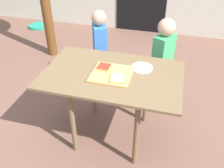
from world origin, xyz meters
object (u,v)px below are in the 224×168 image
at_px(cutting_board, 111,74).
at_px(child_right, 163,56).
at_px(pizza_slice_near_right, 118,78).
at_px(child_left, 100,47).
at_px(dining_table, 112,83).
at_px(garden_hose_coil, 38,26).
at_px(pizza_slice_far_left, 104,67).
at_px(plate_white_right, 142,68).

distance_m(cutting_board, child_right, 0.85).
distance_m(pizza_slice_near_right, child_right, 0.89).
bearing_deg(pizza_slice_near_right, child_left, 116.40).
xyz_separation_m(dining_table, cutting_board, (-0.00, -0.02, 0.11)).
distance_m(child_left, garden_hose_coil, 2.45).
relative_size(dining_table, garden_hose_coil, 3.39).
relative_size(cutting_board, pizza_slice_near_right, 2.43).
bearing_deg(pizza_slice_far_left, child_left, 110.61).
bearing_deg(dining_table, garden_hose_coil, 132.52).
height_order(cutting_board, child_left, child_left).
xyz_separation_m(cutting_board, pizza_slice_far_left, (-0.08, 0.07, 0.02)).
xyz_separation_m(pizza_slice_far_left, child_left, (-0.27, 0.72, -0.19)).
bearing_deg(dining_table, cutting_board, -101.03).
bearing_deg(plate_white_right, dining_table, -146.23).
distance_m(pizza_slice_near_right, plate_white_right, 0.30).
height_order(pizza_slice_far_left, plate_white_right, pizza_slice_far_left).
height_order(pizza_slice_far_left, garden_hose_coil, pizza_slice_far_left).
relative_size(pizza_slice_near_right, pizza_slice_far_left, 1.08).
bearing_deg(plate_white_right, pizza_slice_near_right, -121.95).
distance_m(dining_table, child_right, 0.81).
distance_m(cutting_board, garden_hose_coil, 3.28).
xyz_separation_m(cutting_board, plate_white_right, (0.23, 0.18, -0.00)).
bearing_deg(pizza_slice_near_right, garden_hose_coil, 132.27).
relative_size(pizza_slice_far_left, child_right, 0.13).
bearing_deg(child_right, pizza_slice_near_right, -110.40).
bearing_deg(child_right, child_left, 176.49).
xyz_separation_m(pizza_slice_far_left, garden_hose_coil, (-2.06, 2.30, -0.74)).
distance_m(plate_white_right, child_right, 0.61).
bearing_deg(garden_hose_coil, child_right, -32.76).
bearing_deg(cutting_board, plate_white_right, 37.20).
xyz_separation_m(dining_table, plate_white_right, (0.23, 0.15, 0.10)).
bearing_deg(child_right, cutting_board, -117.11).
distance_m(pizza_slice_far_left, child_right, 0.84).
xyz_separation_m(plate_white_right, child_right, (0.15, 0.57, -0.16)).
height_order(cutting_board, pizza_slice_far_left, pizza_slice_far_left).
height_order(plate_white_right, child_left, child_left).
bearing_deg(dining_table, pizza_slice_far_left, 153.91).
bearing_deg(dining_table, plate_white_right, 33.77).
relative_size(pizza_slice_far_left, plate_white_right, 0.68).
distance_m(dining_table, cutting_board, 0.11).
relative_size(plate_white_right, garden_hose_coil, 0.54).
xyz_separation_m(dining_table, child_right, (0.38, 0.72, -0.05)).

